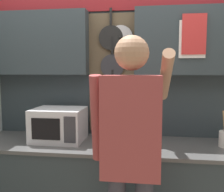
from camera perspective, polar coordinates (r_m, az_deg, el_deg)
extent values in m
cube|color=#4C4C4C|center=(2.28, -0.56, -11.09)|extent=(2.44, 0.65, 0.03)
cube|color=#2D383D|center=(2.53, 0.51, -2.66)|extent=(3.01, 0.04, 2.40)
cube|color=#2D383D|center=(2.62, -16.12, 11.47)|extent=(0.96, 0.16, 0.61)
cube|color=#2D383D|center=(2.43, 17.34, 11.87)|extent=(1.00, 0.16, 0.61)
cube|color=brown|center=(2.48, -0.05, 5.21)|extent=(0.45, 0.01, 1.16)
cylinder|color=black|center=(2.47, -0.26, 13.17)|extent=(0.24, 0.02, 0.24)
cube|color=black|center=(2.50, -0.28, 17.71)|extent=(0.02, 0.02, 0.16)
cylinder|color=#2D2D33|center=(2.45, 0.06, 6.83)|extent=(0.23, 0.02, 0.23)
cube|color=black|center=(2.46, 0.05, 11.49)|extent=(0.02, 0.02, 0.17)
cylinder|color=#2D2D33|center=(2.47, 0.15, -0.54)|extent=(0.26, 0.02, 0.26)
cube|color=black|center=(2.45, 0.13, 4.28)|extent=(0.02, 0.02, 0.15)
cylinder|color=#2D2D33|center=(2.50, -0.28, -5.46)|extent=(0.27, 0.02, 0.27)
cube|color=black|center=(2.46, -0.30, -0.39)|extent=(0.02, 0.02, 0.17)
cylinder|color=silver|center=(2.46, 1.93, 13.16)|extent=(0.24, 0.01, 0.24)
sphere|color=black|center=(2.44, 1.89, 13.21)|extent=(0.03, 0.03, 0.03)
cylinder|color=silver|center=(2.50, -2.87, -2.06)|extent=(0.01, 0.01, 0.17)
ellipsoid|color=silver|center=(2.51, -2.86, -4.35)|extent=(0.05, 0.01, 0.05)
cylinder|color=silver|center=(2.48, -1.05, -1.99)|extent=(0.01, 0.01, 0.16)
ellipsoid|color=silver|center=(2.50, -1.05, -4.14)|extent=(0.05, 0.01, 0.04)
cylinder|color=black|center=(2.47, 0.79, -2.24)|extent=(0.01, 0.01, 0.18)
ellipsoid|color=black|center=(2.49, 0.79, -4.64)|extent=(0.05, 0.01, 0.05)
cylinder|color=silver|center=(2.47, 2.64, -2.94)|extent=(0.01, 0.01, 0.24)
ellipsoid|color=silver|center=(2.49, 2.63, -5.98)|extent=(0.05, 0.01, 0.05)
cube|color=white|center=(2.34, 17.89, 12.27)|extent=(0.23, 0.02, 0.33)
cube|color=red|center=(2.34, 18.24, 13.28)|extent=(0.21, 0.02, 0.35)
cube|color=silver|center=(2.38, -12.02, -6.38)|extent=(0.46, 0.37, 0.30)
cube|color=black|center=(2.22, -14.93, -7.32)|extent=(0.25, 0.01, 0.19)
cube|color=#333338|center=(2.15, -9.66, -7.64)|extent=(0.10, 0.01, 0.23)
cube|color=brown|center=(2.26, 6.04, -8.38)|extent=(0.13, 0.16, 0.19)
cylinder|color=black|center=(2.20, 5.09, -5.30)|extent=(0.02, 0.03, 0.07)
cylinder|color=black|center=(2.19, 5.48, -5.36)|extent=(0.02, 0.03, 0.06)
cylinder|color=black|center=(2.19, 5.86, -5.18)|extent=(0.02, 0.03, 0.08)
cylinder|color=black|center=(2.19, 6.25, -5.13)|extent=(0.02, 0.03, 0.08)
cylinder|color=black|center=(2.19, 6.63, -5.26)|extent=(0.02, 0.03, 0.07)
cylinder|color=black|center=(2.19, 7.02, -5.23)|extent=(0.02, 0.03, 0.08)
cylinder|color=tan|center=(2.34, 24.31, -6.20)|extent=(0.04, 0.04, 0.26)
cube|color=#993D3D|center=(1.63, 4.38, -6.97)|extent=(0.38, 0.22, 0.66)
sphere|color=#A87A5B|center=(1.59, 4.52, 9.80)|extent=(0.22, 0.22, 0.22)
cylinder|color=#993D3D|center=(1.68, -3.46, -5.17)|extent=(0.08, 0.18, 0.59)
cylinder|color=#A87A5B|center=(1.84, 12.09, 4.18)|extent=(0.08, 0.54, 0.38)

